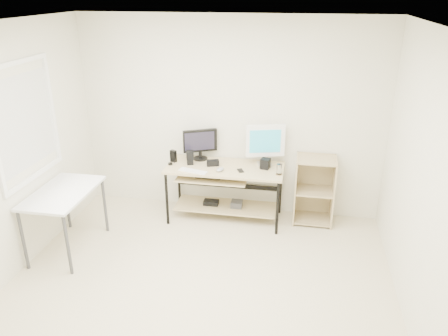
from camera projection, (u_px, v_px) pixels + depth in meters
room at (178, 175)px, 3.94m from camera, size 4.01×4.01×2.62m
desk at (223, 181)px, 5.69m from camera, size 1.50×0.65×0.75m
side_table at (63, 198)px, 4.96m from camera, size 0.60×1.00×0.75m
shelf_unit at (314, 189)px, 5.68m from camera, size 0.50×0.40×0.90m
black_monitor at (200, 143)px, 5.75m from camera, size 0.43×0.23×0.41m
white_imac at (265, 142)px, 5.56m from camera, size 0.49×0.18×0.53m
keyboard at (193, 171)px, 5.45m from camera, size 0.38×0.19×0.01m
mouse at (220, 169)px, 5.47m from camera, size 0.12×0.15×0.04m
center_speaker at (213, 163)px, 5.62m from camera, size 0.17×0.11×0.08m
speaker_left at (190, 157)px, 5.65m from camera, size 0.12×0.12×0.18m
speaker_right at (265, 164)px, 5.53m from camera, size 0.13×0.13×0.13m
audio_controller at (173, 156)px, 5.73m from camera, size 0.09×0.08×0.16m
volume_puck at (170, 164)px, 5.66m from camera, size 0.06×0.06×0.02m
smartphone at (240, 171)px, 5.47m from camera, size 0.11×0.13×0.01m
coaster at (279, 174)px, 5.37m from camera, size 0.08×0.08×0.01m
drinking_glass at (279, 169)px, 5.34m from camera, size 0.07×0.07×0.13m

